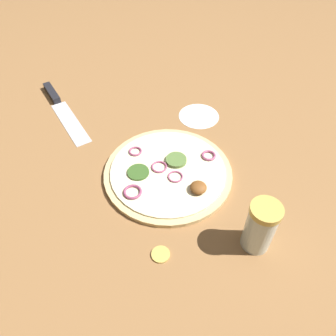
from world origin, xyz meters
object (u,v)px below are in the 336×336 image
spice_jar (260,227)px  loose_cap (161,254)px  pizza (168,172)px  knife (58,103)px

spice_jar → loose_cap: (-0.08, 0.16, -0.05)m
pizza → spice_jar: bearing=-116.9°
knife → pizza: bearing=17.8°
knife → loose_cap: 0.54m
knife → loose_cap: bearing=0.7°
pizza → spice_jar: (-0.11, -0.21, 0.05)m
pizza → knife: (0.14, 0.38, -0.00)m
spice_jar → loose_cap: bearing=117.9°
knife → spice_jar: 0.64m
pizza → loose_cap: bearing=-164.1°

